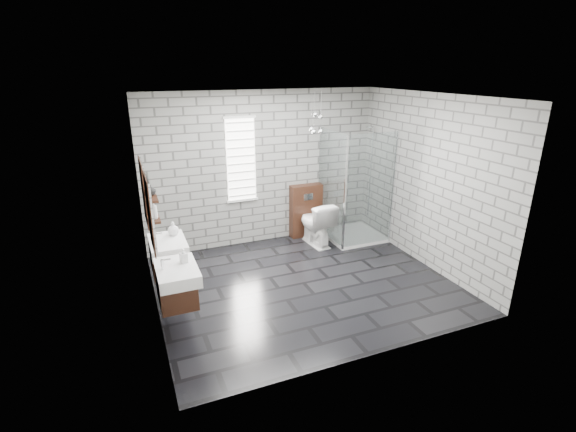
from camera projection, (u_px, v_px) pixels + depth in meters
floor at (304, 284)px, 6.25m from camera, size 4.20×3.60×0.02m
ceiling at (307, 95)px, 5.32m from camera, size 4.20×3.60×0.02m
wall_back at (263, 169)px, 7.36m from camera, size 4.20×0.02×2.70m
wall_front at (379, 246)px, 4.21m from camera, size 4.20×0.02×2.70m
wall_left at (146, 217)px, 5.04m from camera, size 0.02×3.60×2.70m
wall_right at (428, 182)px, 6.53m from camera, size 0.02×3.60×2.70m
vanity_left at (173, 275)px, 4.89m from camera, size 0.47×0.70×1.57m
vanity_right at (165, 247)px, 5.64m from camera, size 0.47×0.70×1.57m
shelf_lower at (154, 219)px, 5.03m from camera, size 0.14×0.30×0.03m
shelf_upper at (151, 199)px, 4.94m from camera, size 0.14×0.30×0.03m
window at (241, 160)px, 7.13m from camera, size 0.56×0.05×1.48m
cistern_panel at (306, 211)px, 7.84m from camera, size 0.60×0.20×1.00m
flush_plate at (308, 197)px, 7.64m from camera, size 0.18×0.01×0.12m
shower_enclosure at (352, 214)px, 7.64m from camera, size 1.00×1.00×2.03m
pendant_cluster at (316, 124)px, 6.99m from camera, size 0.29×0.25×0.72m
toilet at (316, 223)px, 7.49m from camera, size 0.51×0.82×0.81m
soap_bottle_a at (183, 256)px, 4.96m from camera, size 0.10×0.10×0.18m
soap_bottle_b at (173, 229)px, 5.76m from camera, size 0.18×0.18×0.19m
soap_bottle_c at (154, 210)px, 4.97m from camera, size 0.09×0.09×0.22m
vase at (151, 190)px, 5.01m from camera, size 0.16×0.16×0.13m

